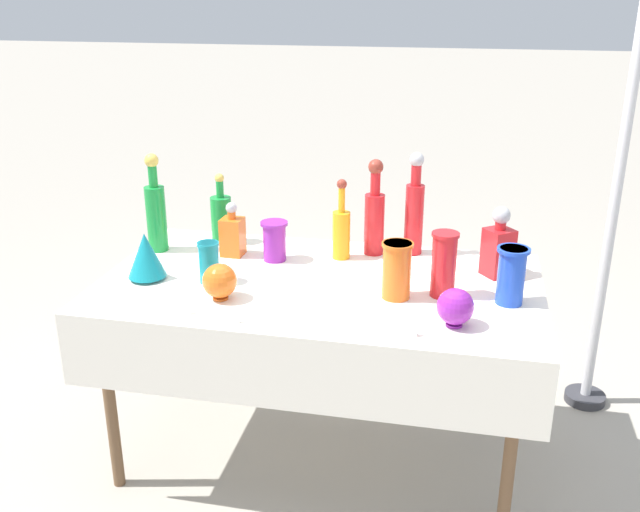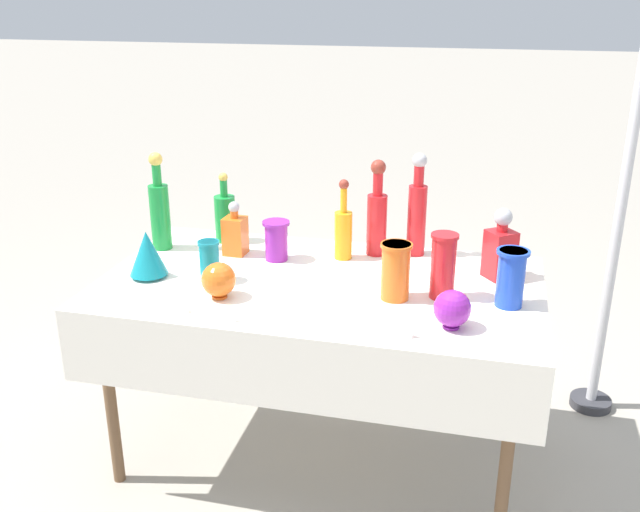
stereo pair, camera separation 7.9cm
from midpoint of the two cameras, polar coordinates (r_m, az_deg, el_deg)
ground_plane at (r=3.03m, az=0.77°, el=-15.40°), size 40.00×40.00×0.00m
display_table at (r=2.65m, az=0.70°, el=-3.54°), size 1.62×0.91×0.76m
tall_bottle_0 at (r=2.88m, az=8.55°, el=3.55°), size 0.07×0.07×0.42m
tall_bottle_1 at (r=2.87m, az=5.36°, el=3.23°), size 0.08×0.08×0.39m
tall_bottle_2 at (r=3.05m, az=-6.87°, el=3.18°), size 0.09×0.09×0.30m
tall_bottle_3 at (r=2.99m, az=-11.97°, el=3.62°), size 0.08×0.08×0.41m
tall_bottle_4 at (r=2.83m, az=2.68°, el=2.06°), size 0.07×0.07×0.33m
square_decanter_0 at (r=2.90m, az=-6.04°, el=1.82°), size 0.09×0.09×0.22m
square_decanter_1 at (r=2.73m, az=15.03°, el=0.60°), size 0.13×0.13×0.27m
slender_vase_0 at (r=2.51m, az=10.72°, el=-0.66°), size 0.10×0.10×0.24m
slender_vase_1 at (r=2.48m, az=6.98°, el=-1.09°), size 0.11×0.11×0.20m
slender_vase_2 at (r=2.64m, az=-8.00°, el=-0.29°), size 0.08×0.08×0.16m
slender_vase_3 at (r=2.50m, az=15.91°, el=-1.58°), size 0.11×0.11×0.20m
slender_vase_4 at (r=2.83m, az=-2.72°, el=1.37°), size 0.11×0.11×0.16m
fluted_vase_0 at (r=2.72m, az=-12.84°, el=0.20°), size 0.14×0.14×0.18m
round_bowl_0 at (r=2.50m, az=-7.22°, el=-1.90°), size 0.12×0.12×0.13m
round_bowl_1 at (r=2.32m, az=11.50°, el=-4.15°), size 0.12×0.12×0.13m
price_tag_left at (r=2.43m, az=-10.11°, el=-4.04°), size 0.05×0.02×0.04m
price_tag_center at (r=2.34m, az=-6.42°, el=-4.70°), size 0.06×0.03×0.05m
price_tag_right at (r=2.25m, az=7.91°, el=-5.92°), size 0.05×0.03×0.04m
cardboard_box_behind_left at (r=3.68m, az=5.63°, el=-6.16°), size 0.47×0.49×0.33m
canopy_pole at (r=3.13m, az=24.02°, el=6.35°), size 0.18×0.18×2.73m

